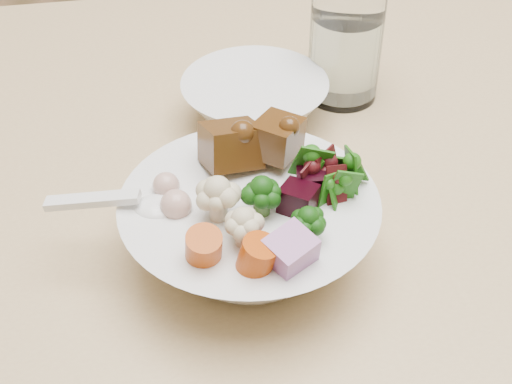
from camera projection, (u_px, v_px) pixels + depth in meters
chair_far at (289, 114)px, 1.38m from camera, size 0.38×0.38×0.78m
food_bowl at (251, 224)px, 0.57m from camera, size 0.21×0.21×0.11m
soup_spoon at (141, 206)px, 0.55m from camera, size 0.11×0.03×0.02m
water_glass at (345, 46)px, 0.74m from camera, size 0.08×0.08×0.13m
side_bowl at (255, 103)px, 0.72m from camera, size 0.15×0.15×0.05m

